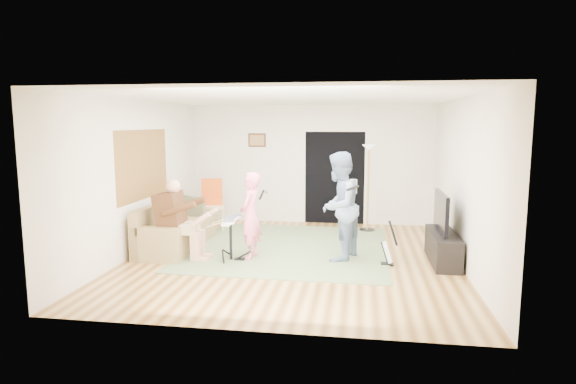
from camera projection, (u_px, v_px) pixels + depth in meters
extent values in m
plane|color=brown|center=(292.00, 257.00, 8.27)|extent=(6.00, 6.00, 0.00)
plane|color=white|center=(293.00, 98.00, 7.88)|extent=(6.00, 6.00, 0.00)
plane|color=olive|center=(143.00, 165.00, 8.64)|extent=(0.00, 2.05, 2.05)
plane|color=black|center=(335.00, 178.00, 10.96)|extent=(2.10, 0.00, 2.10)
cube|color=#3F2314|center=(257.00, 140.00, 11.11)|extent=(0.42, 0.03, 0.32)
cube|color=#5B6F43|center=(289.00, 247.00, 8.91)|extent=(3.62, 3.80, 0.02)
cube|color=olive|center=(177.00, 237.00, 8.89)|extent=(0.84, 1.67, 0.41)
cube|color=olive|center=(159.00, 225.00, 8.91)|extent=(0.16, 2.06, 0.84)
cube|color=olive|center=(194.00, 222.00, 9.79)|extent=(0.84, 0.20, 0.59)
cube|color=olive|center=(156.00, 245.00, 7.96)|extent=(0.84, 0.20, 0.59)
cube|color=#4A2914|center=(170.00, 211.00, 8.14)|extent=(0.38, 0.49, 0.63)
sphere|color=tan|center=(173.00, 187.00, 8.07)|extent=(0.25, 0.25, 0.25)
cylinder|color=black|center=(231.00, 240.00, 8.05)|extent=(0.05, 0.05, 0.66)
cube|color=white|center=(230.00, 221.00, 8.01)|extent=(0.13, 0.66, 0.04)
imported|color=pink|center=(250.00, 216.00, 8.14)|extent=(0.40, 0.57, 1.47)
imported|color=#7086A4|center=(339.00, 206.00, 8.02)|extent=(0.95, 1.07, 1.82)
cube|color=black|center=(387.00, 264.00, 7.84)|extent=(0.20, 0.16, 0.03)
cube|color=white|center=(387.00, 252.00, 7.81)|extent=(0.16, 0.24, 0.32)
cylinder|color=black|center=(393.00, 233.00, 7.75)|extent=(0.16, 0.04, 0.41)
cylinder|color=black|center=(367.00, 230.00, 10.33)|extent=(0.33, 0.33, 0.03)
cylinder|color=#AE844A|center=(368.00, 190.00, 10.20)|extent=(0.04, 0.04, 1.74)
cone|color=white|center=(369.00, 147.00, 10.08)|extent=(0.29, 0.29, 0.12)
cube|color=beige|center=(213.00, 207.00, 10.34)|extent=(0.60, 0.60, 0.04)
cube|color=#DB5517|center=(215.00, 189.00, 10.49)|extent=(0.45, 0.24, 0.46)
cube|color=black|center=(443.00, 248.00, 7.95)|extent=(0.40, 1.40, 0.50)
cube|color=black|center=(441.00, 212.00, 7.87)|extent=(0.06, 1.13, 0.64)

